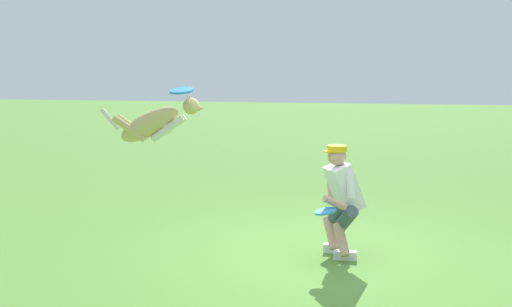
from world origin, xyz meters
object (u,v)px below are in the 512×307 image
object	(u,v)px
person	(341,197)
frisbee_held	(325,211)
dog	(155,123)
frisbee_flying	(182,90)

from	to	relation	value
person	frisbee_held	distance (m)	0.40
dog	frisbee_held	xyz separation A→B (m)	(-1.69, -0.65, -0.99)
frisbee_held	frisbee_flying	bearing A→B (deg)	22.83
dog	frisbee_held	distance (m)	2.07
person	dog	world-z (taller)	dog
person	dog	distance (m)	2.29
dog	frisbee_flying	bearing A→B (deg)	1.94
person	frisbee_flying	world-z (taller)	frisbee_flying
person	dog	bearing A→B (deg)	-0.68
person	frisbee_held	xyz separation A→B (m)	(0.15, 0.36, -0.09)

